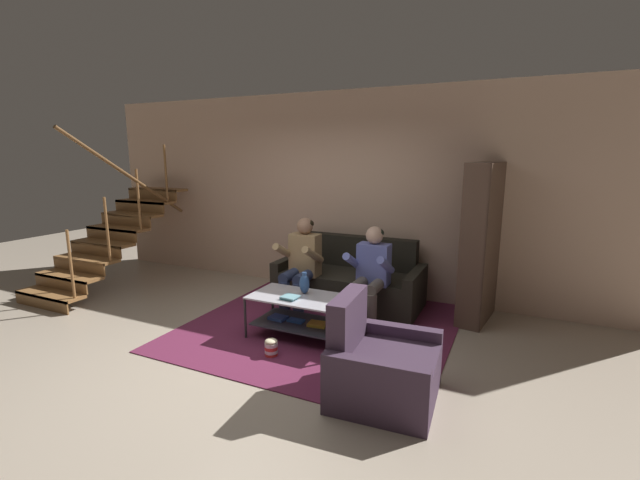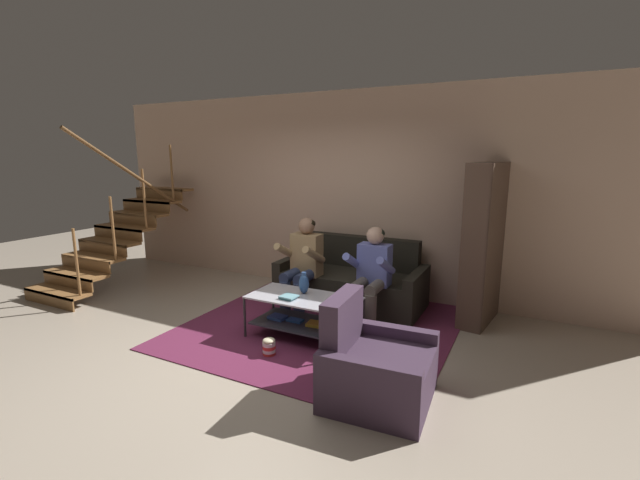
{
  "view_description": "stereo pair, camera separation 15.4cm",
  "coord_description": "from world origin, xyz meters",
  "px_view_note": "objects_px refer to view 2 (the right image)",
  "views": [
    {
      "loc": [
        2.43,
        -3.37,
        2.01
      ],
      "look_at": [
        0.39,
        0.97,
        1.05
      ],
      "focal_mm": 24.0,
      "sensor_mm": 36.0,
      "label": 1
    },
    {
      "loc": [
        2.57,
        -3.31,
        2.01
      ],
      "look_at": [
        0.39,
        0.97,
        1.05
      ],
      "focal_mm": 24.0,
      "sensor_mm": 36.0,
      "label": 2
    }
  ],
  "objects_px": {
    "person_seated_left": "(303,261)",
    "bookshelf": "(491,253)",
    "book_stack": "(288,297)",
    "armchair": "(375,368)",
    "vase": "(304,283)",
    "person_seated_right": "(371,272)",
    "couch": "(352,283)",
    "popcorn_tub": "(269,347)",
    "coffee_table": "(303,311)"
  },
  "relations": [
    {
      "from": "person_seated_left",
      "to": "bookshelf",
      "type": "relative_size",
      "value": 0.63
    },
    {
      "from": "person_seated_left",
      "to": "book_stack",
      "type": "height_order",
      "value": "person_seated_left"
    },
    {
      "from": "person_seated_left",
      "to": "armchair",
      "type": "height_order",
      "value": "person_seated_left"
    },
    {
      "from": "bookshelf",
      "to": "vase",
      "type": "bearing_deg",
      "value": -140.2
    },
    {
      "from": "person_seated_left",
      "to": "person_seated_right",
      "type": "distance_m",
      "value": 0.94
    },
    {
      "from": "book_stack",
      "to": "bookshelf",
      "type": "height_order",
      "value": "bookshelf"
    },
    {
      "from": "couch",
      "to": "book_stack",
      "type": "relative_size",
      "value": 10.13
    },
    {
      "from": "armchair",
      "to": "popcorn_tub",
      "type": "bearing_deg",
      "value": 168.41
    },
    {
      "from": "couch",
      "to": "vase",
      "type": "bearing_deg",
      "value": -94.76
    },
    {
      "from": "armchair",
      "to": "popcorn_tub",
      "type": "distance_m",
      "value": 1.26
    },
    {
      "from": "vase",
      "to": "armchair",
      "type": "bearing_deg",
      "value": -37.35
    },
    {
      "from": "vase",
      "to": "book_stack",
      "type": "xyz_separation_m",
      "value": [
        -0.06,
        -0.24,
        -0.1
      ]
    },
    {
      "from": "person_seated_left",
      "to": "coffee_table",
      "type": "height_order",
      "value": "person_seated_left"
    },
    {
      "from": "couch",
      "to": "bookshelf",
      "type": "distance_m",
      "value": 1.81
    },
    {
      "from": "book_stack",
      "to": "bookshelf",
      "type": "relative_size",
      "value": 0.1
    },
    {
      "from": "coffee_table",
      "to": "book_stack",
      "type": "relative_size",
      "value": 6.37
    },
    {
      "from": "couch",
      "to": "vase",
      "type": "height_order",
      "value": "couch"
    },
    {
      "from": "coffee_table",
      "to": "person_seated_right",
      "type": "bearing_deg",
      "value": 55.19
    },
    {
      "from": "vase",
      "to": "popcorn_tub",
      "type": "height_order",
      "value": "vase"
    },
    {
      "from": "coffee_table",
      "to": "person_seated_left",
      "type": "bearing_deg",
      "value": 119.83
    },
    {
      "from": "person_seated_left",
      "to": "coffee_table",
      "type": "distance_m",
      "value": 0.92
    },
    {
      "from": "vase",
      "to": "armchair",
      "type": "distance_m",
      "value": 1.5
    },
    {
      "from": "popcorn_tub",
      "to": "book_stack",
      "type": "bearing_deg",
      "value": 91.12
    },
    {
      "from": "vase",
      "to": "person_seated_left",
      "type": "bearing_deg",
      "value": 120.56
    },
    {
      "from": "couch",
      "to": "person_seated_right",
      "type": "relative_size",
      "value": 1.66
    },
    {
      "from": "coffee_table",
      "to": "popcorn_tub",
      "type": "height_order",
      "value": "coffee_table"
    },
    {
      "from": "couch",
      "to": "bookshelf",
      "type": "bearing_deg",
      "value": 11.3
    },
    {
      "from": "couch",
      "to": "popcorn_tub",
      "type": "bearing_deg",
      "value": -94.73
    },
    {
      "from": "coffee_table",
      "to": "book_stack",
      "type": "xyz_separation_m",
      "value": [
        -0.11,
        -0.12,
        0.18
      ]
    },
    {
      "from": "vase",
      "to": "armchair",
      "type": "height_order",
      "value": "armchair"
    },
    {
      "from": "popcorn_tub",
      "to": "person_seated_left",
      "type": "bearing_deg",
      "value": 104.1
    },
    {
      "from": "coffee_table",
      "to": "couch",
      "type": "bearing_deg",
      "value": 88.03
    },
    {
      "from": "book_stack",
      "to": "armchair",
      "type": "bearing_deg",
      "value": -28.1
    },
    {
      "from": "book_stack",
      "to": "armchair",
      "type": "distance_m",
      "value": 1.41
    },
    {
      "from": "person_seated_right",
      "to": "coffee_table",
      "type": "relative_size",
      "value": 0.96
    },
    {
      "from": "person_seated_right",
      "to": "vase",
      "type": "xyz_separation_m",
      "value": [
        -0.56,
        -0.62,
        -0.05
      ]
    },
    {
      "from": "person_seated_right",
      "to": "armchair",
      "type": "relative_size",
      "value": 1.3
    },
    {
      "from": "coffee_table",
      "to": "armchair",
      "type": "xyz_separation_m",
      "value": [
        1.12,
        -0.78,
        -0.04
      ]
    },
    {
      "from": "book_stack",
      "to": "bookshelf",
      "type": "distance_m",
      "value": 2.56
    },
    {
      "from": "couch",
      "to": "person_seated_left",
      "type": "xyz_separation_m",
      "value": [
        -0.47,
        -0.53,
        0.37
      ]
    },
    {
      "from": "coffee_table",
      "to": "popcorn_tub",
      "type": "bearing_deg",
      "value": -101.22
    },
    {
      "from": "book_stack",
      "to": "bookshelf",
      "type": "xyz_separation_m",
      "value": [
        1.85,
        1.73,
        0.33
      ]
    },
    {
      "from": "vase",
      "to": "book_stack",
      "type": "distance_m",
      "value": 0.26
    },
    {
      "from": "couch",
      "to": "armchair",
      "type": "distance_m",
      "value": 2.31
    },
    {
      "from": "person_seated_right",
      "to": "couch",
      "type": "bearing_deg",
      "value": 131.4
    },
    {
      "from": "coffee_table",
      "to": "bookshelf",
      "type": "relative_size",
      "value": 0.63
    },
    {
      "from": "person_seated_left",
      "to": "book_stack",
      "type": "xyz_separation_m",
      "value": [
        0.31,
        -0.86,
        -0.17
      ]
    },
    {
      "from": "person_seated_left",
      "to": "book_stack",
      "type": "relative_size",
      "value": 6.36
    },
    {
      "from": "couch",
      "to": "person_seated_right",
      "type": "height_order",
      "value": "person_seated_right"
    },
    {
      "from": "couch",
      "to": "person_seated_right",
      "type": "bearing_deg",
      "value": -48.6
    }
  ]
}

